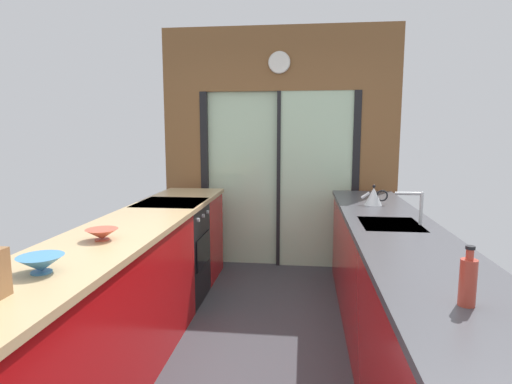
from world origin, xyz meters
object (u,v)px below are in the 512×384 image
Objects in this scene: mixing_bowl_near at (41,264)px; soap_bottle at (468,281)px; oven_range at (172,252)px; kettle at (374,196)px; mixing_bowl_far at (102,234)px.

mixing_bowl_near is 0.91× the size of soap_bottle.
soap_bottle reaches higher than oven_range.
oven_range is 4.07× the size of soap_bottle.
kettle is (1.80, 0.05, 0.54)m from oven_range.
oven_range is 2.81m from soap_bottle.
soap_bottle is (1.78, -0.74, 0.06)m from mixing_bowl_far.
mixing_bowl_near is 1.79m from soap_bottle.
mixing_bowl_far is (0.00, 0.58, -0.01)m from mixing_bowl_near.
kettle reaches higher than mixing_bowl_far.
mixing_bowl_near is at bearing -90.00° from mixing_bowl_far.
mixing_bowl_near is at bearing -131.96° from kettle.
oven_range is at bearing 90.78° from mixing_bowl_far.
oven_range is 4.87× the size of mixing_bowl_far.
oven_range is 3.99× the size of kettle.
soap_bottle reaches higher than mixing_bowl_near.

